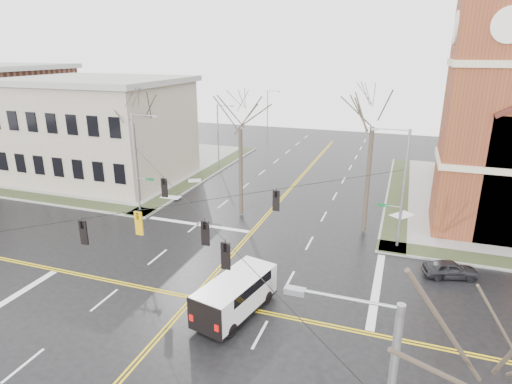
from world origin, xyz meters
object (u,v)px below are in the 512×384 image
(signal_pole_nw, at_px, (137,161))
(tree_nw_far, at_px, (132,118))
(streetlight_north_b, at_px, (268,113))
(cargo_van, at_px, (238,292))
(signal_pole_ne, at_px, (401,186))
(tree_nw_near, at_px, (240,123))
(tree_ne, at_px, (373,119))
(parked_car_a, at_px, (450,269))
(streetlight_north_a, at_px, (219,134))

(signal_pole_nw, relative_size, tree_nw_far, 0.78)
(streetlight_north_b, distance_m, cargo_van, 50.39)
(signal_pole_ne, bearing_deg, streetlight_north_b, 121.05)
(signal_pole_nw, distance_m, streetlight_north_b, 36.51)
(tree_nw_far, bearing_deg, tree_nw_near, 0.99)
(tree_nw_near, bearing_deg, signal_pole_nw, -165.12)
(signal_pole_nw, relative_size, tree_ne, 0.69)
(streetlight_north_b, height_order, cargo_van, streetlight_north_b)
(signal_pole_ne, bearing_deg, parked_car_a, -44.24)
(streetlight_north_a, distance_m, tree_nw_near, 16.88)
(parked_car_a, height_order, tree_nw_near, tree_nw_near)
(streetlight_north_a, distance_m, parked_car_a, 32.75)
(tree_nw_far, height_order, tree_nw_near, tree_nw_near)
(tree_ne, bearing_deg, streetlight_north_b, 119.49)
(signal_pole_ne, relative_size, streetlight_north_b, 1.12)
(signal_pole_nw, xyz_separation_m, tree_nw_far, (-1.75, 2.22, 3.40))
(parked_car_a, bearing_deg, tree_nw_far, 62.56)
(tree_nw_far, xyz_separation_m, tree_nw_near, (10.81, 0.19, 0.10))
(signal_pole_ne, distance_m, streetlight_north_a, 27.48)
(cargo_van, relative_size, tree_nw_far, 0.53)
(streetlight_north_b, relative_size, parked_car_a, 2.32)
(tree_nw_far, bearing_deg, signal_pole_ne, -5.20)
(signal_pole_nw, bearing_deg, parked_car_a, -7.68)
(streetlight_north_b, bearing_deg, signal_pole_nw, -91.05)
(signal_pole_nw, relative_size, tree_nw_near, 0.77)
(streetlight_north_b, distance_m, parked_car_a, 47.69)
(streetlight_north_a, relative_size, cargo_van, 1.32)
(cargo_van, xyz_separation_m, tree_nw_near, (-5.36, 14.27, 7.16))
(streetlight_north_a, bearing_deg, cargo_van, -64.13)
(signal_pole_nw, height_order, tree_ne, tree_ne)
(signal_pole_nw, xyz_separation_m, streetlight_north_a, (0.67, 16.50, -0.48))
(tree_nw_far, distance_m, tree_ne, 21.86)
(signal_pole_nw, xyz_separation_m, parked_car_a, (26.28, -3.54, -4.36))
(tree_nw_far, xyz_separation_m, tree_ne, (21.84, -0.06, 1.01))
(signal_pole_nw, relative_size, parked_car_a, 2.61)
(tree_nw_near, height_order, tree_ne, tree_ne)
(signal_pole_ne, xyz_separation_m, tree_nw_far, (-24.40, 2.22, 3.40))
(streetlight_north_b, relative_size, tree_nw_near, 0.69)
(signal_pole_ne, bearing_deg, streetlight_north_a, 143.10)
(signal_pole_ne, distance_m, tree_ne, 5.54)
(signal_pole_ne, distance_m, cargo_van, 14.89)
(streetlight_north_a, xyz_separation_m, cargo_van, (13.76, -28.37, -3.18))
(tree_ne, bearing_deg, cargo_van, -111.97)
(parked_car_a, bearing_deg, signal_pole_ne, 29.93)
(cargo_van, distance_m, tree_ne, 17.15)
(streetlight_north_a, relative_size, tree_nw_near, 0.69)
(tree_nw_near, bearing_deg, streetlight_north_a, 120.77)
(streetlight_north_a, distance_m, cargo_van, 31.69)
(signal_pole_ne, relative_size, tree_ne, 0.69)
(cargo_van, bearing_deg, streetlight_north_a, 128.57)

